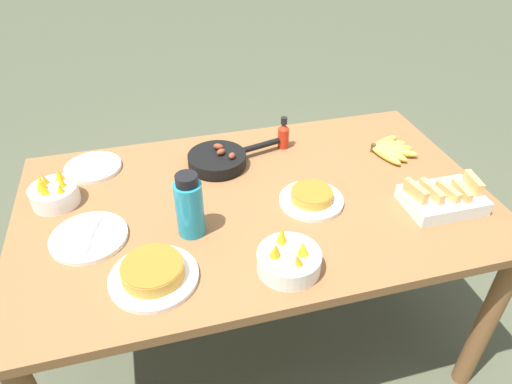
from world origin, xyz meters
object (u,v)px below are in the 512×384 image
(empty_plate_far_left, at_px, (89,237))
(water_bottle, at_px, (189,206))
(melon_tray, at_px, (443,198))
(hot_sauce_bottle, at_px, (283,134))
(empty_plate_near_front, at_px, (93,167))
(fruit_bowl_citrus, at_px, (289,260))
(banana_bunch, at_px, (389,149))
(frittata_plate_side, at_px, (153,273))
(frittata_plate_center, at_px, (311,198))
(fruit_bowl_mango, at_px, (54,193))
(skillet, at_px, (219,160))

(empty_plate_far_left, height_order, water_bottle, water_bottle)
(melon_tray, distance_m, hot_sauce_bottle, 0.66)
(water_bottle, bearing_deg, empty_plate_near_front, 124.52)
(melon_tray, bearing_deg, fruit_bowl_citrus, -166.40)
(banana_bunch, xyz_separation_m, frittata_plate_side, (-0.99, -0.45, 0.01))
(frittata_plate_center, distance_m, fruit_bowl_mango, 0.89)
(melon_tray, distance_m, empty_plate_near_front, 1.30)
(hot_sauce_bottle, bearing_deg, fruit_bowl_citrus, -106.38)
(skillet, distance_m, frittata_plate_side, 0.61)
(frittata_plate_center, height_order, fruit_bowl_mango, fruit_bowl_mango)
(melon_tray, bearing_deg, banana_bunch, 91.18)
(banana_bunch, xyz_separation_m, fruit_bowl_mango, (-1.28, 0.00, 0.02))
(frittata_plate_center, xyz_separation_m, water_bottle, (-0.43, -0.04, 0.08))
(banana_bunch, height_order, fruit_bowl_mango, fruit_bowl_mango)
(banana_bunch, relative_size, melon_tray, 0.83)
(skillet, distance_m, hot_sauce_bottle, 0.30)
(banana_bunch, bearing_deg, empty_plate_far_left, -169.12)
(melon_tray, bearing_deg, empty_plate_near_front, 154.88)
(water_bottle, xyz_separation_m, hot_sauce_bottle, (0.45, 0.43, -0.04))
(empty_plate_far_left, height_order, fruit_bowl_mango, fruit_bowl_mango)
(skillet, bearing_deg, empty_plate_near_front, 154.36)
(empty_plate_near_front, relative_size, hot_sauce_bottle, 1.56)
(fruit_bowl_mango, height_order, water_bottle, water_bottle)
(empty_plate_far_left, distance_m, fruit_bowl_citrus, 0.64)
(skillet, relative_size, fruit_bowl_citrus, 2.05)
(frittata_plate_side, height_order, water_bottle, water_bottle)
(empty_plate_near_front, height_order, empty_plate_far_left, same)
(water_bottle, bearing_deg, fruit_bowl_mango, 147.86)
(melon_tray, bearing_deg, water_bottle, 174.04)
(frittata_plate_center, height_order, empty_plate_far_left, frittata_plate_center)
(skillet, bearing_deg, fruit_bowl_citrus, -95.00)
(melon_tray, height_order, frittata_plate_side, melon_tray)
(skillet, xyz_separation_m, water_bottle, (-0.16, -0.36, 0.08))
(skillet, relative_size, empty_plate_far_left, 1.60)
(empty_plate_near_front, bearing_deg, skillet, -12.04)
(hot_sauce_bottle, bearing_deg, empty_plate_near_front, 177.57)
(melon_tray, distance_m, water_bottle, 0.86)
(empty_plate_far_left, bearing_deg, fruit_bowl_mango, 116.77)
(empty_plate_near_front, distance_m, water_bottle, 0.57)
(hot_sauce_bottle, bearing_deg, empty_plate_far_left, -153.55)
(melon_tray, distance_m, fruit_bowl_citrus, 0.62)
(empty_plate_far_left, xyz_separation_m, hot_sauce_bottle, (0.77, 0.38, 0.05))
(fruit_bowl_mango, bearing_deg, frittata_plate_side, -56.47)
(banana_bunch, xyz_separation_m, hot_sauce_bottle, (-0.40, 0.16, 0.04))
(melon_tray, distance_m, frittata_plate_side, 1.00)
(skillet, relative_size, empty_plate_near_front, 1.80)
(skillet, height_order, frittata_plate_center, skillet)
(empty_plate_far_left, bearing_deg, skillet, 32.95)
(empty_plate_near_front, height_order, water_bottle, water_bottle)
(fruit_bowl_citrus, bearing_deg, frittata_plate_side, 171.51)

